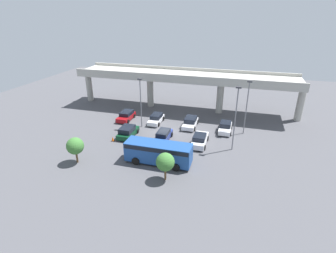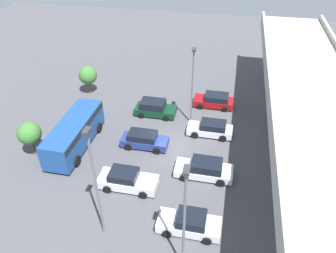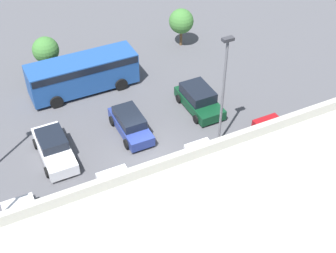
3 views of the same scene
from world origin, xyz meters
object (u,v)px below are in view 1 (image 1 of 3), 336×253
at_px(parked_car_1, 128,132).
at_px(parked_car_6, 190,122).
at_px(parked_car_0, 126,116).
at_px(traffic_cone, 113,139).
at_px(parked_car_3, 164,135).
at_px(tree_front_left, 75,146).
at_px(parked_car_5, 225,127).
at_px(parked_car_2, 156,119).
at_px(parked_car_4, 200,140).
at_px(shuttle_bus, 158,151).
at_px(tree_front_centre, 165,162).
at_px(lamp_post_near_aisle, 236,115).
at_px(lamp_post_mid_lot, 247,104).
at_px(lamp_post_by_overpass, 141,99).

relative_size(parked_car_1, parked_car_6, 0.91).
relative_size(parked_car_0, traffic_cone, 6.22).
relative_size(parked_car_3, tree_front_left, 1.29).
relative_size(parked_car_5, traffic_cone, 6.35).
height_order(parked_car_1, parked_car_2, parked_car_1).
bearing_deg(parked_car_4, parked_car_6, 23.40).
bearing_deg(shuttle_bus, parked_car_3, 101.28).
bearing_deg(tree_front_centre, parked_car_4, 76.67).
distance_m(lamp_post_near_aisle, tree_front_centre, 11.92).
distance_m(parked_car_5, tree_front_centre, 16.15).
bearing_deg(parked_car_5, tree_front_centre, -19.63).
bearing_deg(lamp_post_near_aisle, parked_car_5, 103.86).
distance_m(parked_car_2, tree_front_left, 16.03).
bearing_deg(shuttle_bus, lamp_post_mid_lot, 49.61).
relative_size(lamp_post_mid_lot, lamp_post_by_overpass, 1.03).
xyz_separation_m(parked_car_0, lamp_post_near_aisle, (18.55, -5.98, 4.44)).
bearing_deg(shuttle_bus, parked_car_0, 129.28).
xyz_separation_m(parked_car_2, traffic_cone, (-3.94, -8.38, -0.38)).
relative_size(parked_car_5, tree_front_left, 1.31).
distance_m(parked_car_3, lamp_post_near_aisle, 10.88).
bearing_deg(parked_car_2, tree_front_left, -20.18).
xyz_separation_m(parked_car_1, parked_car_5, (14.10, 5.95, -0.08)).
relative_size(tree_front_centre, traffic_cone, 4.78).
bearing_deg(parked_car_0, tree_front_left, -0.08).
distance_m(parked_car_4, parked_car_6, 6.48).
height_order(parked_car_0, lamp_post_by_overpass, lamp_post_by_overpass).
relative_size(parked_car_1, parked_car_2, 1.00).
height_order(parked_car_1, parked_car_4, parked_car_1).
height_order(parked_car_6, lamp_post_by_overpass, lamp_post_by_overpass).
distance_m(parked_car_0, lamp_post_by_overpass, 5.85).
bearing_deg(parked_car_1, parked_car_6, -52.91).
xyz_separation_m(parked_car_3, tree_front_left, (-8.62, -9.04, 1.57)).
bearing_deg(parked_car_6, shuttle_bus, -7.28).
relative_size(parked_car_5, shuttle_bus, 0.54).
xyz_separation_m(parked_car_3, parked_car_5, (8.52, 5.62, -0.05)).
distance_m(parked_car_0, lamp_post_near_aisle, 19.99).
height_order(parked_car_2, lamp_post_mid_lot, lamp_post_mid_lot).
bearing_deg(parked_car_0, parked_car_3, 56.08).
bearing_deg(tree_front_centre, lamp_post_near_aisle, 53.77).
bearing_deg(lamp_post_near_aisle, lamp_post_by_overpass, 165.31).
xyz_separation_m(parked_car_2, tree_front_centre, (6.23, -15.46, 1.58)).
distance_m(parked_car_1, lamp_post_by_overpass, 5.68).
distance_m(parked_car_6, shuttle_bus, 12.41).
relative_size(parked_car_5, lamp_post_mid_lot, 0.53).
height_order(parked_car_4, parked_car_5, parked_car_4).
xyz_separation_m(shuttle_bus, lamp_post_by_overpass, (-6.14, 9.95, 3.10)).
xyz_separation_m(lamp_post_by_overpass, traffic_cone, (-2.17, -6.14, -4.39)).
xyz_separation_m(parked_car_6, lamp_post_mid_lot, (8.52, -0.41, 4.13)).
distance_m(parked_car_4, lamp_post_by_overpass, 11.60).
height_order(parked_car_2, lamp_post_by_overpass, lamp_post_by_overpass).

